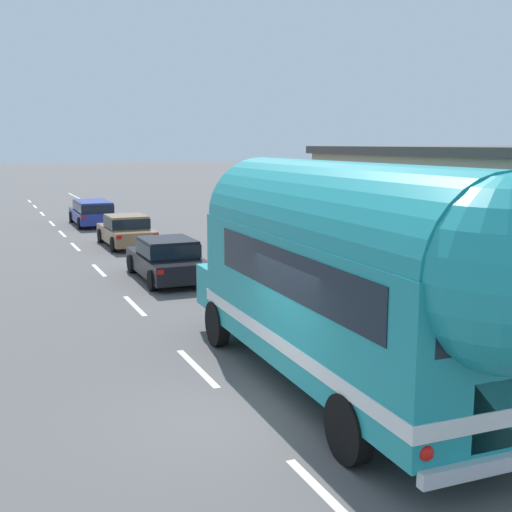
% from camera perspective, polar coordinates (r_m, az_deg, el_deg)
% --- Properties ---
extents(ground_plane, '(300.00, 300.00, 0.00)m').
position_cam_1_polar(ground_plane, '(11.07, -0.89, -13.78)').
color(ground_plane, '#565454').
extents(lane_markings, '(4.07, 80.00, 0.01)m').
position_cam_1_polar(lane_markings, '(23.88, -6.70, -0.97)').
color(lane_markings, silver).
rests_on(lane_markings, ground).
extents(painted_bus, '(2.78, 10.36, 4.12)m').
position_cam_1_polar(painted_bus, '(11.17, 8.52, -1.27)').
color(painted_bus, teal).
rests_on(painted_bus, ground).
extents(car_lead, '(1.96, 4.46, 1.37)m').
position_cam_1_polar(car_lead, '(21.66, -7.74, -0.13)').
color(car_lead, black).
rests_on(car_lead, ground).
extents(car_second, '(1.93, 4.30, 1.37)m').
position_cam_1_polar(car_second, '(29.06, -11.22, 2.26)').
color(car_second, olive).
rests_on(car_second, ground).
extents(car_third, '(1.99, 4.78, 1.37)m').
position_cam_1_polar(car_third, '(36.87, -14.06, 3.81)').
color(car_third, navy).
rests_on(car_third, ground).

